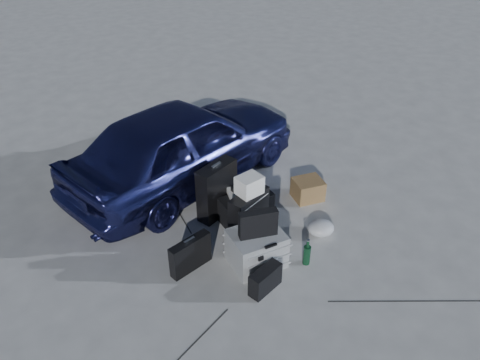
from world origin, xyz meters
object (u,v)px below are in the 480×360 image
Objects in this scene: pelican_case at (256,248)px; car at (184,143)px; green_bottle at (307,252)px; duffel_bag at (246,207)px; cardboard_box at (308,189)px; suitcase_right at (249,216)px; briefcase at (190,255)px; suitcase_left at (217,190)px.

car is at bearing 92.49° from pelican_case.
duffel_bag is at bearing 93.61° from green_bottle.
cardboard_box is 1.13× the size of green_bottle.
suitcase_right is at bearing 166.86° from car.
pelican_case is at bearing -37.36° from briefcase.
green_bottle is (0.27, -0.74, -0.16)m from suitcase_right.
duffel_bag is 2.04× the size of green_bottle.
pelican_case is 1.13× the size of briefcase.
suitcase_right reaches higher than cardboard_box.
briefcase is 0.84m from suitcase_right.
pelican_case is at bearing -113.82° from suitcase_left.
suitcase_right is (0.18, 0.40, 0.11)m from pelican_case.
car is 2.34m from green_bottle.
duffel_bag is 1.81× the size of cardboard_box.
briefcase is at bearing -172.52° from cardboard_box.
suitcase_left is (0.79, 0.67, 0.17)m from briefcase.
suitcase_right is 0.95× the size of duffel_bag.
car is 2.00m from pelican_case.
suitcase_right is at bearing -169.62° from cardboard_box.
duffel_bag is (0.39, 0.73, -0.04)m from pelican_case.
pelican_case is at bearing -155.35° from cardboard_box.
suitcase_left is 1.41m from green_bottle.
suitcase_right is (0.04, -0.62, -0.04)m from suitcase_left.
suitcase_left reaches higher than suitcase_right.
green_bottle is at bearing -80.90° from duffel_bag.
pelican_case is 0.45m from suitcase_right.
green_bottle is (0.07, -1.07, -0.00)m from duffel_bag.
green_bottle is at bearing -93.00° from suitcase_left.
green_bottle is (1.10, -0.69, -0.03)m from briefcase.
green_bottle is at bearing -85.92° from suitcase_right.
suitcase_left reaches higher than cardboard_box.
suitcase_right is (0.83, 0.05, 0.12)m from briefcase.
car is at bearing 103.83° from duffel_bag.
pelican_case is (-0.21, -1.95, -0.39)m from car.
duffel_bag is at bearing -65.54° from suitcase_left.
suitcase_right is at bearing -115.62° from duffel_bag.
briefcase is 0.75× the size of duffel_bag.
pelican_case is 0.73m from briefcase.
briefcase is 1.05m from suitcase_left.
green_bottle is at bearing 173.85° from car.
briefcase is at bearing -155.46° from suitcase_left.
briefcase is 1.99m from cardboard_box.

